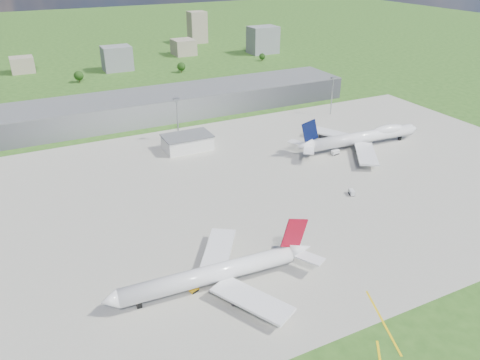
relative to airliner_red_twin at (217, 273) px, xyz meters
name	(u,v)px	position (x,y,z in m)	size (l,w,h in m)	color
ground	(146,125)	(23.53, 167.44, -5.37)	(1400.00, 1400.00, 0.00)	#295019
apron	(233,194)	(33.53, 57.44, -5.33)	(360.00, 190.00, 0.08)	gray
terminal	(138,108)	(23.53, 182.44, 2.13)	(300.00, 42.00, 15.00)	slate
ops_building	(187,143)	(33.53, 117.44, -1.37)	(26.00, 16.00, 8.00)	silver
mast_center	(177,112)	(33.53, 132.44, 12.33)	(3.50, 2.00, 25.90)	gray
mast_east	(333,89)	(143.53, 132.44, 12.33)	(3.50, 2.00, 25.90)	gray
airliner_red_twin	(217,273)	(0.00, 0.00, 0.00)	(73.53, 57.24, 20.17)	silver
airliner_blue_quad	(363,137)	(124.31, 76.21, 0.56)	(81.82, 64.09, 21.36)	silver
tug_yellow	(194,290)	(-8.16, 0.92, -4.52)	(3.54, 2.69, 1.61)	#D3960C
van_white_near	(352,193)	(82.08, 32.25, -4.20)	(3.44, 4.86, 2.31)	silver
van_white_far	(335,153)	(103.92, 73.93, -4.12)	(5.08, 2.93, 2.48)	silver
bldg_cw	(22,65)	(-36.47, 357.44, 1.63)	(20.00, 18.00, 14.00)	gray
bldg_c	(117,58)	(43.53, 327.44, 5.63)	(26.00, 20.00, 22.00)	slate
bldg_ce	(184,47)	(123.53, 367.44, 2.63)	(22.00, 24.00, 16.00)	gray
bldg_e	(263,40)	(203.53, 337.44, 8.63)	(30.00, 22.00, 28.00)	slate
bldg_tall_e	(197,27)	(163.53, 427.44, 12.63)	(20.00, 18.00, 36.00)	gray
tree_c	(79,76)	(3.53, 297.44, 0.46)	(8.10, 8.10, 9.90)	#382314
tree_e	(181,67)	(93.53, 292.44, 0.14)	(7.65, 7.65, 9.35)	#382314
tree_far_e	(262,57)	(183.53, 302.44, -0.84)	(6.30, 6.30, 7.70)	#382314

